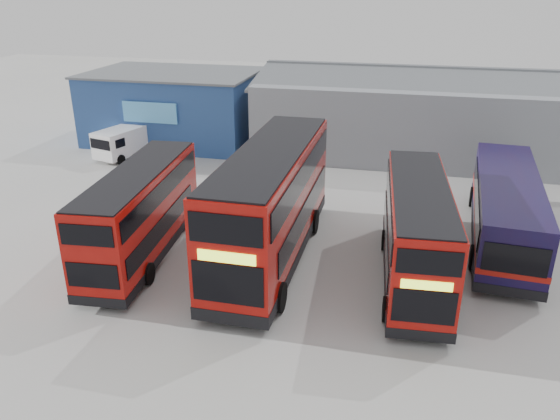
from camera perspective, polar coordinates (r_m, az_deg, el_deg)
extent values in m
plane|color=#9D9D98|center=(23.10, 3.62, -6.66)|extent=(120.00, 120.00, 0.00)
cube|color=navy|center=(42.52, -10.93, 10.51)|extent=(12.00, 8.00, 5.00)
cube|color=#565A5F|center=(42.06, -11.19, 13.90)|extent=(12.30, 8.30, 0.15)
cube|color=#53AAEC|center=(38.81, -13.44, 9.88)|extent=(3.96, 0.15, 1.40)
cube|color=gray|center=(41.06, 20.09, 9.10)|extent=(30.00, 12.00, 5.00)
cube|color=#565A5F|center=(37.81, 21.04, 12.15)|extent=(30.50, 6.33, 1.29)
cube|color=#565A5F|center=(43.30, 20.27, 13.47)|extent=(30.50, 6.33, 1.29)
cube|color=#A90E09|center=(24.38, -14.36, -0.18)|extent=(3.08, 9.52, 3.61)
cube|color=black|center=(25.04, -14.00, -3.60)|extent=(3.12, 9.55, 0.40)
cube|color=black|center=(23.84, -12.06, -1.60)|extent=(0.77, 7.90, 0.85)
cube|color=black|center=(24.69, -17.00, -1.25)|extent=(0.77, 7.90, 0.85)
cube|color=black|center=(23.57, -12.07, 2.10)|extent=(0.86, 8.78, 0.85)
cube|color=black|center=(24.43, -17.07, 2.33)|extent=(0.86, 8.78, 0.85)
cube|color=black|center=(28.62, -10.82, 2.54)|extent=(2.00, 0.23, 1.20)
cube|color=black|center=(28.12, -11.06, 5.60)|extent=(2.00, 0.23, 0.85)
cube|color=#BBDE2E|center=(28.37, -10.93, 4.07)|extent=(1.60, 0.18, 0.31)
cube|color=black|center=(20.80, -18.99, -6.52)|extent=(1.95, 0.22, 0.98)
cube|color=black|center=(20.09, -19.58, -2.53)|extent=(1.95, 0.22, 0.80)
cube|color=black|center=(23.74, -14.79, 3.87)|extent=(2.93, 9.37, 0.09)
cylinder|color=black|center=(27.46, -9.48, -0.83)|extent=(0.37, 0.95, 0.93)
cylinder|color=black|center=(28.16, -13.63, -0.56)|extent=(0.37, 0.95, 0.93)
cylinder|color=black|center=(22.75, -13.64, -6.48)|extent=(0.37, 0.95, 0.93)
cylinder|color=black|center=(23.59, -18.50, -5.96)|extent=(0.37, 0.95, 0.93)
cube|color=#A90E09|center=(23.25, -0.91, 0.86)|extent=(2.79, 11.71, 4.52)
cube|color=black|center=(24.10, -0.88, -3.63)|extent=(2.84, 11.75, 0.50)
cube|color=black|center=(24.22, -3.89, 0.38)|extent=(0.06, 9.92, 1.06)
cube|color=black|center=(23.57, 2.70, -0.24)|extent=(0.06, 9.92, 1.06)
cube|color=black|center=(23.15, -4.34, 4.30)|extent=(0.06, 11.04, 1.06)
cube|color=black|center=(22.48, 2.57, 3.76)|extent=(0.06, 11.04, 1.06)
cube|color=black|center=(18.49, -5.49, -7.70)|extent=(2.51, 0.06, 1.51)
cube|color=black|center=(17.56, -5.74, -2.05)|extent=(2.51, 0.06, 1.06)
cube|color=#BBDE2E|center=(17.99, -5.62, -4.96)|extent=(2.01, 0.05, 0.39)
cube|color=black|center=(28.84, 2.02, 3.96)|extent=(2.45, 0.06, 1.23)
cube|color=black|center=(28.25, 2.08, 7.81)|extent=(2.45, 0.06, 1.00)
cube|color=black|center=(22.49, -0.95, 6.25)|extent=(2.63, 11.54, 0.11)
cylinder|color=black|center=(21.09, -7.24, -8.12)|extent=(0.36, 1.16, 1.16)
cylinder|color=black|center=(20.38, -0.08, -9.11)|extent=(0.36, 1.16, 1.16)
cylinder|color=black|center=(27.01, -2.07, -0.65)|extent=(0.36, 1.16, 1.16)
cylinder|color=black|center=(26.47, 3.52, -1.20)|extent=(0.36, 1.16, 1.16)
cube|color=#A90E09|center=(22.45, 14.07, -2.11)|extent=(2.93, 9.64, 3.66)
cube|color=black|center=(23.18, 13.68, -5.81)|extent=(2.97, 9.67, 0.41)
cube|color=black|center=(22.88, 11.05, -2.53)|extent=(0.62, 8.03, 0.86)
cube|color=black|center=(23.09, 16.75, -2.87)|extent=(0.62, 8.03, 0.86)
cube|color=black|center=(21.93, 11.36, 0.70)|extent=(0.68, 8.94, 0.86)
cube|color=black|center=(22.15, 17.30, 0.31)|extent=(0.68, 8.94, 0.86)
cube|color=black|center=(18.51, 14.82, -9.78)|extent=(2.03, 0.19, 1.22)
cube|color=black|center=(17.71, 15.35, -5.34)|extent=(2.03, 0.19, 0.86)
cube|color=#BBDE2E|center=(18.09, 15.08, -7.62)|extent=(1.63, 0.15, 0.32)
cube|color=black|center=(27.03, 13.35, 1.13)|extent=(1.99, 0.19, 1.00)
cube|color=black|center=(26.48, 13.67, 4.40)|extent=(1.99, 0.19, 0.81)
cube|color=black|center=(21.75, 14.53, 2.31)|extent=(2.79, 9.49, 0.09)
cylinder|color=black|center=(20.28, 11.08, -10.16)|extent=(0.36, 0.96, 0.94)
cylinder|color=black|center=(20.50, 17.25, -10.44)|extent=(0.36, 0.96, 0.94)
cylinder|color=black|center=(25.25, 10.92, -3.12)|extent=(0.36, 0.96, 0.94)
cylinder|color=black|center=(25.43, 15.82, -3.42)|extent=(0.36, 0.96, 0.94)
cube|color=#100C34|center=(27.15, 22.52, 0.32)|extent=(3.45, 11.65, 2.77)
cube|color=black|center=(27.60, 22.15, -1.97)|extent=(3.50, 11.70, 0.42)
cube|color=#9B130B|center=(27.33, 22.37, -0.64)|extent=(3.49, 11.69, 0.26)
cube|color=black|center=(26.88, 25.49, 0.61)|extent=(0.76, 9.59, 0.99)
cube|color=black|center=(26.60, 19.88, 1.30)|extent=(0.76, 9.59, 0.99)
cube|color=black|center=(32.52, 22.03, 4.35)|extent=(2.35, 0.23, 1.36)
cube|color=black|center=(21.82, 23.40, -4.81)|extent=(2.30, 0.22, 1.15)
cylinder|color=black|center=(31.51, 24.05, 0.74)|extent=(0.41, 1.11, 1.09)
cylinder|color=black|center=(31.28, 19.53, 1.30)|extent=(0.41, 1.11, 1.09)
cylinder|color=black|center=(24.86, 25.37, -5.34)|extent=(0.41, 1.11, 1.09)
cylinder|color=black|center=(24.57, 19.60, -4.70)|extent=(0.41, 1.11, 1.09)
cube|color=white|center=(39.35, -15.79, 7.05)|extent=(3.03, 4.99, 1.77)
cube|color=black|center=(37.71, -18.30, 6.52)|extent=(1.63, 0.49, 0.65)
cube|color=black|center=(38.95, -18.37, 7.02)|extent=(0.27, 0.82, 0.56)
cube|color=black|center=(37.61, -16.35, 6.72)|extent=(0.27, 0.82, 0.56)
cylinder|color=black|center=(39.15, -18.21, 5.41)|extent=(0.39, 0.71, 0.67)
cylinder|color=black|center=(37.90, -16.32, 5.08)|extent=(0.39, 0.71, 0.67)
cylinder|color=black|center=(41.26, -15.06, 6.65)|extent=(0.39, 0.71, 0.67)
cylinder|color=black|center=(40.08, -13.18, 6.36)|extent=(0.39, 0.71, 0.67)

